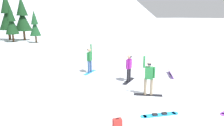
# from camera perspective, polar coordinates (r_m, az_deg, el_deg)

# --- Properties ---
(ground_plane) EXTENTS (800.00, 800.00, 0.00)m
(ground_plane) POSITION_cam_1_polar(r_m,az_deg,el_deg) (9.82, 10.94, -10.93)
(ground_plane) COLOR silver
(snowboarder_foreground) EXTENTS (1.39, 1.05, 2.09)m
(snowboarder_foreground) POSITION_cam_1_polar(r_m,az_deg,el_deg) (10.16, 10.73, -4.05)
(snowboarder_foreground) COLOR black
(snowboarder_foreground) RESTS_ON ground_plane
(snowboarder_midground) EXTENTS (1.38, 1.14, 1.71)m
(snowboarder_midground) POSITION_cam_1_polar(r_m,az_deg,el_deg) (12.22, 4.98, -1.32)
(snowboarder_midground) COLOR black
(snowboarder_midground) RESTS_ON ground_plane
(snowboarder_background) EXTENTS (1.33, 1.20, 2.07)m
(snowboarder_background) POSITION_cam_1_polar(r_m,az_deg,el_deg) (14.17, -6.60, 1.05)
(snowboarder_background) COLOR #1E8CD8
(snowboarder_background) RESTS_ON ground_plane
(loose_snowboard_near_right) EXTENTS (1.11, 1.63, 0.26)m
(loose_snowboard_near_right) POSITION_cam_1_polar(r_m,az_deg,el_deg) (14.18, 16.80, -2.98)
(loose_snowboard_near_right) COLOR #993FD8
(loose_snowboard_near_right) RESTS_ON ground_plane
(loose_snowboard_far_spare) EXTENTS (1.70, 0.67, 0.09)m
(loose_snowboard_far_spare) POSITION_cam_1_polar(r_m,az_deg,el_deg) (8.65, 13.78, -14.47)
(loose_snowboard_far_spare) COLOR #1E8CD8
(loose_snowboard_far_spare) RESTS_ON ground_plane
(backpack_red) EXTENTS (0.34, 0.29, 0.47)m
(backpack_red) POSITION_cam_1_polar(r_m,az_deg,el_deg) (7.38, 1.55, -17.58)
(backpack_red) COLOR red
(backpack_red) RESTS_ON ground_plane
(pine_tree_young) EXTENTS (2.05, 2.05, 5.72)m
(pine_tree_young) POSITION_cam_1_polar(r_m,az_deg,el_deg) (35.10, -27.43, 10.56)
(pine_tree_young) COLOR #472D19
(pine_tree_young) RESTS_ON ground_plane
(pine_tree_tall) EXTENTS (1.66, 1.66, 4.94)m
(pine_tree_tall) POSITION_cam_1_polar(r_m,az_deg,el_deg) (32.56, -21.70, 10.25)
(pine_tree_tall) COLOR #472D19
(pine_tree_tall) RESTS_ON ground_plane
(pine_tree_slender) EXTENTS (2.81, 2.81, 7.27)m
(pine_tree_slender) POSITION_cam_1_polar(r_m,az_deg,el_deg) (36.86, -24.79, 12.23)
(pine_tree_slender) COLOR #472D19
(pine_tree_slender) RESTS_ON ground_plane
(pine_tree_leaning) EXTENTS (2.87, 2.87, 7.92)m
(pine_tree_leaning) POSITION_cam_1_polar(r_m,az_deg,el_deg) (38.29, -28.41, 12.39)
(pine_tree_leaning) COLOR #472D19
(pine_tree_leaning) RESTS_ON ground_plane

